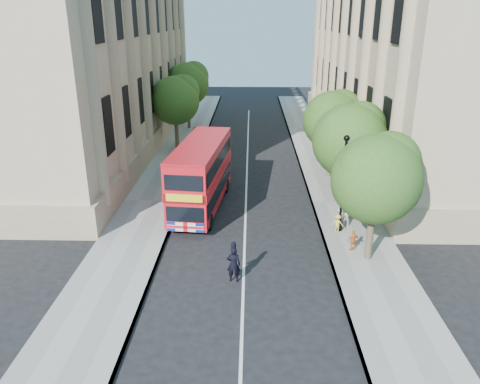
# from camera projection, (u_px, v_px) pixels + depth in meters

# --- Properties ---
(ground) EXTENTS (120.00, 120.00, 0.00)m
(ground) POSITION_uv_depth(u_px,v_px,m) (243.00, 294.00, 19.33)
(ground) COLOR black
(ground) RESTS_ON ground
(pavement_right) EXTENTS (3.50, 80.00, 0.12)m
(pavement_right) POSITION_uv_depth(u_px,v_px,m) (340.00, 203.00, 28.53)
(pavement_right) COLOR gray
(pavement_right) RESTS_ON ground
(pavement_left) EXTENTS (3.50, 80.00, 0.12)m
(pavement_left) POSITION_uv_depth(u_px,v_px,m) (153.00, 201.00, 28.78)
(pavement_left) COLOR gray
(pavement_left) RESTS_ON ground
(building_right) EXTENTS (12.00, 38.00, 18.00)m
(building_right) POSITION_uv_depth(u_px,v_px,m) (417.00, 39.00, 38.28)
(building_right) COLOR tan
(building_right) RESTS_ON ground
(building_left) EXTENTS (12.00, 38.00, 18.00)m
(building_left) POSITION_uv_depth(u_px,v_px,m) (83.00, 38.00, 38.89)
(building_left) COLOR tan
(building_left) RESTS_ON ground
(tree_right_near) EXTENTS (4.00, 4.00, 6.08)m
(tree_right_near) POSITION_uv_depth(u_px,v_px,m) (377.00, 174.00, 20.53)
(tree_right_near) COLOR #473828
(tree_right_near) RESTS_ON ground
(tree_right_mid) EXTENTS (4.20, 4.20, 6.37)m
(tree_right_mid) POSITION_uv_depth(u_px,v_px,m) (351.00, 137.00, 26.07)
(tree_right_mid) COLOR #473828
(tree_right_mid) RESTS_ON ground
(tree_right_far) EXTENTS (4.00, 4.00, 6.15)m
(tree_right_far) POSITION_uv_depth(u_px,v_px,m) (333.00, 117.00, 31.73)
(tree_right_far) COLOR #473828
(tree_right_far) RESTS_ON ground
(tree_left_far) EXTENTS (4.00, 4.00, 6.30)m
(tree_left_far) POSITION_uv_depth(u_px,v_px,m) (176.00, 98.00, 38.49)
(tree_left_far) COLOR #473828
(tree_left_far) RESTS_ON ground
(tree_left_back) EXTENTS (4.20, 4.20, 6.65)m
(tree_left_back) POSITION_uv_depth(u_px,v_px,m) (188.00, 82.00, 45.88)
(tree_left_back) COLOR #473828
(tree_left_back) RESTS_ON ground
(lamp_post) EXTENTS (0.32, 0.32, 5.16)m
(lamp_post) POSITION_uv_depth(u_px,v_px,m) (343.00, 188.00, 23.94)
(lamp_post) COLOR black
(lamp_post) RESTS_ON pavement_right
(double_decker_bus) EXTENTS (3.08, 8.62, 3.90)m
(double_decker_bus) POSITION_uv_depth(u_px,v_px,m) (201.00, 174.00, 27.23)
(double_decker_bus) COLOR red
(double_decker_bus) RESTS_ON ground
(box_van) EXTENTS (2.43, 5.48, 3.08)m
(box_van) POSITION_uv_depth(u_px,v_px,m) (205.00, 157.00, 32.66)
(box_van) COLOR black
(box_van) RESTS_ON ground
(police_constable) EXTENTS (0.62, 0.43, 1.62)m
(police_constable) POSITION_uv_depth(u_px,v_px,m) (234.00, 264.00, 19.98)
(police_constable) COLOR black
(police_constable) RESTS_ON ground
(woman_pedestrian) EXTENTS (0.79, 0.63, 1.56)m
(woman_pedestrian) POSITION_uv_depth(u_px,v_px,m) (344.00, 211.00, 25.18)
(woman_pedestrian) COLOR silver
(woman_pedestrian) RESTS_ON pavement_right
(child_a) EXTENTS (0.66, 0.44, 1.04)m
(child_a) POSITION_uv_depth(u_px,v_px,m) (353.00, 240.00, 22.49)
(child_a) COLOR orange
(child_a) RESTS_ON pavement_right
(child_b) EXTENTS (0.72, 0.54, 0.99)m
(child_b) POSITION_uv_depth(u_px,v_px,m) (338.00, 223.00, 24.40)
(child_b) COLOR gold
(child_b) RESTS_ON pavement_right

